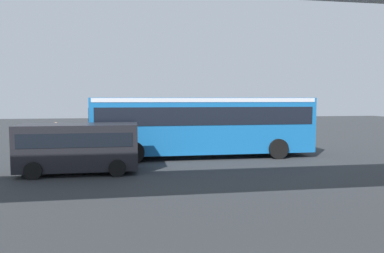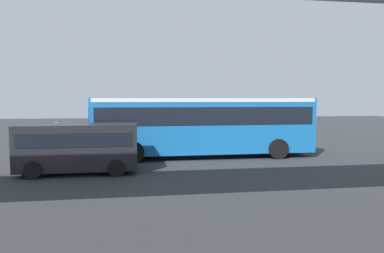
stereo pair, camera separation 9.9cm
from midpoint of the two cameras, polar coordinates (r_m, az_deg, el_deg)
ground at (r=19.35m, az=-0.12°, el=-4.79°), size 80.00×80.00×0.00m
city_bus at (r=19.14m, az=1.95°, el=0.78°), size 11.54×2.85×3.15m
parked_van at (r=15.74m, az=-17.31°, el=-2.78°), size 4.80×2.17×2.05m
pedestrian at (r=21.59m, az=-20.50°, el=-1.74°), size 0.38×0.38×1.79m
lane_dash_leftmost at (r=23.35m, az=8.40°, el=-3.24°), size 2.00×0.20×0.01m
lane_dash_left at (r=22.48m, az=-1.40°, el=-3.49°), size 2.00×0.20×0.01m
lane_dash_centre at (r=22.30m, az=-11.65°, el=-3.64°), size 2.00×0.20×0.01m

